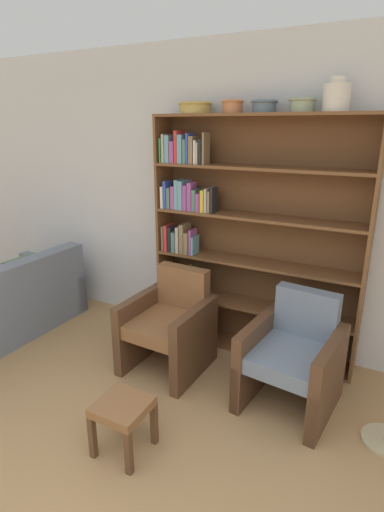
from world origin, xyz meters
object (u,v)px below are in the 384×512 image
at_px(bowl_stoneware, 264,105).
at_px(bowl_slate, 302,104).
at_px(armchair_cushioned, 293,356).
at_px(bowl_cream, 195,107).
at_px(vase_tall, 337,97).
at_px(footstool, 123,412).
at_px(bowl_brass, 233,106).
at_px(bookshelf, 235,241).
at_px(armchair_leather, 170,325).

xyz_separation_m(bowl_stoneware, bowl_slate, (0.30, 0.00, 0.00)).
bearing_deg(armchair_cushioned, bowl_cream, -20.91).
bearing_deg(vase_tall, bowl_stoneware, 180.00).
distance_m(bowl_cream, footstool, 2.48).
bearing_deg(bowl_cream, bowl_stoneware, 0.00).
bearing_deg(armchair_cushioned, vase_tall, -85.68).
distance_m(bowl_slate, armchair_cushioned, 1.90).
bearing_deg(bowl_brass, bowl_cream, 180.00).
distance_m(bowl_brass, footstool, 2.46).
distance_m(armchair_cushioned, footstool, 1.30).
distance_m(bowl_slate, vase_tall, 0.25).
relative_size(bowl_cream, footstool, 0.80).
bearing_deg(bowl_brass, footstool, -91.55).
height_order(bowl_cream, bowl_brass, bowl_brass).
bearing_deg(vase_tall, footstool, -118.39).
relative_size(bowl_cream, bowl_brass, 1.57).
xyz_separation_m(bowl_cream, vase_tall, (1.15, 0.00, 0.05)).
bearing_deg(bowl_cream, vase_tall, 0.00).
height_order(bookshelf, armchair_leather, bookshelf).
bearing_deg(bowl_cream, footstool, -79.25).
height_order(bowl_cream, bowl_stoneware, same).
height_order(bookshelf, footstool, bookshelf).
bearing_deg(armchair_leather, footstool, 105.89).
relative_size(bowl_brass, bowl_slate, 0.89).
bearing_deg(bowl_cream, bowl_brass, -0.00).
bearing_deg(armchair_cushioned, bowl_slate, -62.67).
height_order(bookshelf, vase_tall, vase_tall).
bearing_deg(bowl_stoneware, footstool, -101.19).
distance_m(bowl_brass, armchair_cushioned, 2.05).
relative_size(bookshelf, bowl_brass, 11.42).
distance_m(bookshelf, bowl_brass, 1.15).
height_order(bowl_brass, armchair_leather, bowl_brass).
bearing_deg(bowl_slate, bookshelf, 178.35).
xyz_separation_m(bookshelf, bowl_stoneware, (0.22, -0.01, 1.14)).
bearing_deg(bowl_slate, bowl_stoneware, 180.00).
distance_m(vase_tall, footstool, 2.64).
bearing_deg(bookshelf, armchair_leather, -119.53).
bearing_deg(vase_tall, armchair_cushioned, -92.08).
relative_size(bookshelf, vase_tall, 8.92).
relative_size(bookshelf, footstool, 5.81).
relative_size(vase_tall, armchair_cushioned, 0.28).
xyz_separation_m(bookshelf, bowl_brass, (-0.05, -0.01, 1.14)).
xyz_separation_m(bowl_brass, bowl_stoneware, (0.27, 0.00, -0.00)).
xyz_separation_m(bowl_slate, vase_tall, (0.24, 0.00, 0.05)).
bearing_deg(bowl_stoneware, bowl_cream, 180.00).
relative_size(bookshelf, bowl_slate, 10.11).
height_order(bowl_stoneware, armchair_leather, bowl_stoneware).
bearing_deg(bowl_stoneware, armchair_cushioned, -48.36).
bearing_deg(bowl_slate, bowl_brass, -180.00).
distance_m(bowl_stoneware, vase_tall, 0.54).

